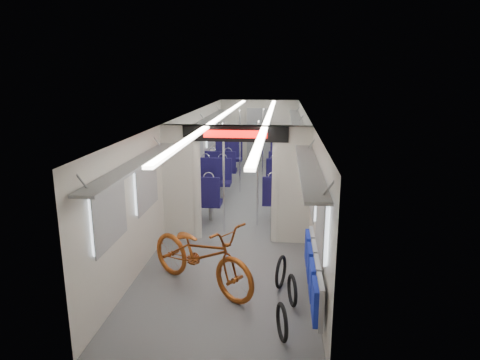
{
  "coord_description": "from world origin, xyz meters",
  "views": [
    {
      "loc": [
        0.88,
        -10.05,
        3.26
      ],
      "look_at": [
        0.01,
        -1.31,
        1.06
      ],
      "focal_mm": 32.0,
      "sensor_mm": 36.0,
      "label": 1
    }
  ],
  "objects_px": {
    "seat_bay_near_right": "(283,185)",
    "stanchion_far_right": "(263,149)",
    "stanchion_near_left": "(224,179)",
    "bicycle": "(201,254)",
    "bike_hoop_b": "(292,292)",
    "seat_bay_near_left": "(207,185)",
    "bike_hoop_a": "(282,324)",
    "stanchion_far_left": "(240,152)",
    "seat_bay_far_left": "(225,160)",
    "flip_bench": "(313,271)",
    "seat_bay_far_right": "(283,160)",
    "stanchion_near_right": "(258,174)",
    "bike_hoop_c": "(281,273)"
  },
  "relations": [
    {
      "from": "seat_bay_near_right",
      "to": "stanchion_far_right",
      "type": "height_order",
      "value": "stanchion_far_right"
    },
    {
      "from": "stanchion_near_left",
      "to": "bicycle",
      "type": "bearing_deg",
      "value": -90.53
    },
    {
      "from": "bicycle",
      "to": "bike_hoop_b",
      "type": "height_order",
      "value": "bicycle"
    },
    {
      "from": "bicycle",
      "to": "seat_bay_near_left",
      "type": "height_order",
      "value": "seat_bay_near_left"
    },
    {
      "from": "bicycle",
      "to": "seat_bay_near_right",
      "type": "bearing_deg",
      "value": 18.66
    },
    {
      "from": "bike_hoop_a",
      "to": "seat_bay_near_right",
      "type": "distance_m",
      "value": 5.53
    },
    {
      "from": "seat_bay_near_left",
      "to": "stanchion_far_left",
      "type": "xyz_separation_m",
      "value": [
        0.66,
        1.53,
        0.58
      ]
    },
    {
      "from": "seat_bay_far_left",
      "to": "stanchion_far_left",
      "type": "relative_size",
      "value": 0.94
    },
    {
      "from": "seat_bay_near_right",
      "to": "seat_bay_far_left",
      "type": "relative_size",
      "value": 1.02
    },
    {
      "from": "seat_bay_near_right",
      "to": "stanchion_far_right",
      "type": "relative_size",
      "value": 0.96
    },
    {
      "from": "bicycle",
      "to": "stanchion_near_left",
      "type": "relative_size",
      "value": 0.92
    },
    {
      "from": "seat_bay_near_right",
      "to": "stanchion_near_left",
      "type": "bearing_deg",
      "value": -123.81
    },
    {
      "from": "bike_hoop_b",
      "to": "stanchion_near_left",
      "type": "xyz_separation_m",
      "value": [
        -1.37,
        2.85,
        0.94
      ]
    },
    {
      "from": "flip_bench",
      "to": "bicycle",
      "type": "bearing_deg",
      "value": 164.49
    },
    {
      "from": "bike_hoop_b",
      "to": "stanchion_far_left",
      "type": "relative_size",
      "value": 0.21
    },
    {
      "from": "bicycle",
      "to": "bike_hoop_a",
      "type": "relative_size",
      "value": 4.28
    },
    {
      "from": "seat_bay_near_left",
      "to": "bike_hoop_b",
      "type": "bearing_deg",
      "value": -65.75
    },
    {
      "from": "stanchion_far_left",
      "to": "stanchion_far_right",
      "type": "xyz_separation_m",
      "value": [
        0.61,
        0.43,
        0.0
      ]
    },
    {
      "from": "bicycle",
      "to": "seat_bay_far_right",
      "type": "xyz_separation_m",
      "value": [
        1.25,
        7.64,
        -0.02
      ]
    },
    {
      "from": "stanchion_far_left",
      "to": "bike_hoop_b",
      "type": "bearing_deg",
      "value": -77.3
    },
    {
      "from": "seat_bay_far_left",
      "to": "stanchion_far_left",
      "type": "bearing_deg",
      "value": -69.67
    },
    {
      "from": "bike_hoop_a",
      "to": "seat_bay_near_right",
      "type": "xyz_separation_m",
      "value": [
        0.0,
        5.52,
        0.34
      ]
    },
    {
      "from": "stanchion_far_left",
      "to": "stanchion_far_right",
      "type": "relative_size",
      "value": 1.0
    },
    {
      "from": "seat_bay_near_right",
      "to": "stanchion_near_right",
      "type": "height_order",
      "value": "stanchion_near_right"
    },
    {
      "from": "stanchion_near_left",
      "to": "stanchion_far_left",
      "type": "bearing_deg",
      "value": 89.66
    },
    {
      "from": "bicycle",
      "to": "bike_hoop_c",
      "type": "xyz_separation_m",
      "value": [
        1.23,
        0.12,
        -0.32
      ]
    },
    {
      "from": "stanchion_near_right",
      "to": "stanchion_far_left",
      "type": "distance_m",
      "value": 2.75
    },
    {
      "from": "bike_hoop_a",
      "to": "seat_bay_near_left",
      "type": "relative_size",
      "value": 0.22
    },
    {
      "from": "bike_hoop_a",
      "to": "seat_bay_near_right",
      "type": "relative_size",
      "value": 0.22
    },
    {
      "from": "stanchion_far_left",
      "to": "bicycle",
      "type": "bearing_deg",
      "value": -90.42
    },
    {
      "from": "bicycle",
      "to": "bike_hoop_a",
      "type": "distance_m",
      "value": 1.8
    },
    {
      "from": "bike_hoop_b",
      "to": "seat_bay_near_right",
      "type": "distance_m",
      "value": 4.7
    },
    {
      "from": "bike_hoop_b",
      "to": "seat_bay_near_left",
      "type": "distance_m",
      "value": 4.91
    },
    {
      "from": "seat_bay_near_right",
      "to": "stanchion_near_left",
      "type": "distance_m",
      "value": 2.29
    },
    {
      "from": "bike_hoop_c",
      "to": "seat_bay_near_right",
      "type": "height_order",
      "value": "seat_bay_near_right"
    },
    {
      "from": "flip_bench",
      "to": "stanchion_far_left",
      "type": "height_order",
      "value": "stanchion_far_left"
    },
    {
      "from": "stanchion_near_left",
      "to": "bike_hoop_a",
      "type": "bearing_deg",
      "value": -71.6
    },
    {
      "from": "seat_bay_near_left",
      "to": "bike_hoop_a",
      "type": "bearing_deg",
      "value": -70.61
    },
    {
      "from": "bike_hoop_c",
      "to": "stanchion_far_left",
      "type": "bearing_deg",
      "value": 102.22
    },
    {
      "from": "stanchion_near_right",
      "to": "stanchion_far_right",
      "type": "bearing_deg",
      "value": 90.73
    },
    {
      "from": "bicycle",
      "to": "flip_bench",
      "type": "xyz_separation_m",
      "value": [
        1.67,
        -0.46,
        0.02
      ]
    },
    {
      "from": "bike_hoop_a",
      "to": "seat_bay_near_left",
      "type": "xyz_separation_m",
      "value": [
        -1.87,
        5.31,
        0.35
      ]
    },
    {
      "from": "bike_hoop_a",
      "to": "seat_bay_far_right",
      "type": "height_order",
      "value": "seat_bay_far_right"
    },
    {
      "from": "seat_bay_far_left",
      "to": "seat_bay_far_right",
      "type": "distance_m",
      "value": 1.89
    },
    {
      "from": "seat_bay_far_left",
      "to": "stanchion_near_right",
      "type": "relative_size",
      "value": 0.94
    },
    {
      "from": "bicycle",
      "to": "flip_bench",
      "type": "relative_size",
      "value": 0.99
    },
    {
      "from": "bike_hoop_a",
      "to": "stanchion_near_left",
      "type": "height_order",
      "value": "stanchion_near_left"
    },
    {
      "from": "seat_bay_near_left",
      "to": "seat_bay_near_right",
      "type": "relative_size",
      "value": 1.04
    },
    {
      "from": "seat_bay_near_left",
      "to": "stanchion_near_right",
      "type": "bearing_deg",
      "value": -41.04
    },
    {
      "from": "bike_hoop_a",
      "to": "bike_hoop_b",
      "type": "bearing_deg",
      "value": 80.35
    }
  ]
}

